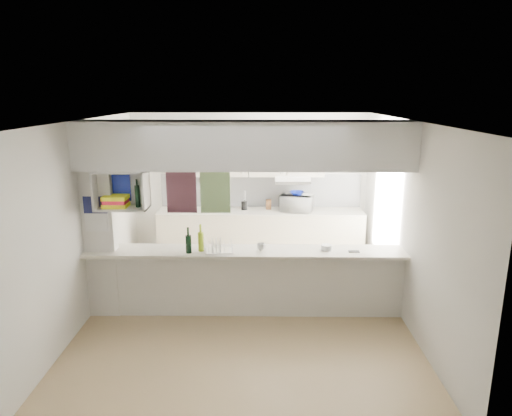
{
  "coord_description": "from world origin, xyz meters",
  "views": [
    {
      "loc": [
        0.22,
        -5.69,
        2.93
      ],
      "look_at": [
        0.14,
        0.5,
        1.37
      ],
      "focal_mm": 32.0,
      "sensor_mm": 36.0,
      "label": 1
    }
  ],
  "objects_px": {
    "wine_bottles": "(195,242)",
    "bowl": "(297,193)",
    "microwave": "(297,203)",
    "dish_rack": "(219,245)"
  },
  "relations": [
    {
      "from": "wine_bottles",
      "to": "bowl",
      "type": "bearing_deg",
      "value": 55.21
    },
    {
      "from": "microwave",
      "to": "wine_bottles",
      "type": "relative_size",
      "value": 1.47
    },
    {
      "from": "bowl",
      "to": "wine_bottles",
      "type": "relative_size",
      "value": 0.68
    },
    {
      "from": "bowl",
      "to": "wine_bottles",
      "type": "height_order",
      "value": "wine_bottles"
    },
    {
      "from": "bowl",
      "to": "microwave",
      "type": "bearing_deg",
      "value": 72.9
    },
    {
      "from": "bowl",
      "to": "dish_rack",
      "type": "relative_size",
      "value": 0.64
    },
    {
      "from": "microwave",
      "to": "wine_bottles",
      "type": "height_order",
      "value": "wine_bottles"
    },
    {
      "from": "microwave",
      "to": "bowl",
      "type": "height_order",
      "value": "bowl"
    },
    {
      "from": "dish_rack",
      "to": "wine_bottles",
      "type": "height_order",
      "value": "wine_bottles"
    },
    {
      "from": "bowl",
      "to": "dish_rack",
      "type": "height_order",
      "value": "bowl"
    }
  ]
}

